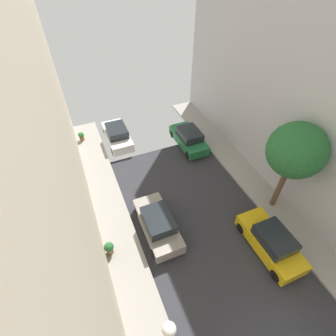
{
  "coord_description": "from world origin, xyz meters",
  "views": [
    {
      "loc": [
        -5.42,
        0.68,
        13.34
      ],
      "look_at": [
        -0.2,
        13.14,
        0.5
      ],
      "focal_mm": 26.85,
      "sensor_mm": 36.0,
      "label": 1
    }
  ],
  "objects_px": {
    "parked_car_right_1": "(271,242)",
    "street_tree_1": "(296,151)",
    "potted_plant_2": "(109,248)",
    "potted_plant_0": "(81,136)",
    "parked_car_left_4": "(117,135)",
    "parked_car_left_3": "(158,224)",
    "parked_car_right_2": "(189,138)"
  },
  "relations": [
    {
      "from": "parked_car_right_1",
      "to": "street_tree_1",
      "type": "distance_m",
      "value": 5.2
    },
    {
      "from": "parked_car_right_1",
      "to": "potted_plant_2",
      "type": "xyz_separation_m",
      "value": [
        -8.42,
        3.21,
        -0.11
      ]
    },
    {
      "from": "potted_plant_0",
      "to": "parked_car_left_4",
      "type": "bearing_deg",
      "value": -24.14
    },
    {
      "from": "parked_car_left_4",
      "to": "parked_car_left_3",
      "type": "bearing_deg",
      "value": -90.0
    },
    {
      "from": "parked_car_left_3",
      "to": "parked_car_right_1",
      "type": "bearing_deg",
      "value": -33.35
    },
    {
      "from": "parked_car_left_3",
      "to": "parked_car_left_4",
      "type": "relative_size",
      "value": 1.0
    },
    {
      "from": "parked_car_left_4",
      "to": "potted_plant_0",
      "type": "distance_m",
      "value": 3.11
    },
    {
      "from": "street_tree_1",
      "to": "potted_plant_0",
      "type": "bearing_deg",
      "value": 131.34
    },
    {
      "from": "potted_plant_0",
      "to": "potted_plant_2",
      "type": "bearing_deg",
      "value": -90.95
    },
    {
      "from": "parked_car_left_3",
      "to": "parked_car_left_4",
      "type": "height_order",
      "value": "same"
    },
    {
      "from": "parked_car_right_1",
      "to": "potted_plant_0",
      "type": "distance_m",
      "value": 16.61
    },
    {
      "from": "parked_car_left_4",
      "to": "street_tree_1",
      "type": "bearing_deg",
      "value": -54.28
    },
    {
      "from": "parked_car_left_3",
      "to": "street_tree_1",
      "type": "xyz_separation_m",
      "value": [
        7.69,
        -1.09,
        3.97
      ]
    },
    {
      "from": "parked_car_right_1",
      "to": "parked_car_right_2",
      "type": "height_order",
      "value": "same"
    },
    {
      "from": "parked_car_right_1",
      "to": "potted_plant_2",
      "type": "height_order",
      "value": "parked_car_right_1"
    },
    {
      "from": "parked_car_left_4",
      "to": "street_tree_1",
      "type": "distance_m",
      "value": 13.76
    },
    {
      "from": "parked_car_right_1",
      "to": "parked_car_left_4",
      "type": "bearing_deg",
      "value": 112.31
    },
    {
      "from": "parked_car_left_4",
      "to": "parked_car_right_1",
      "type": "distance_m",
      "value": 14.22
    },
    {
      "from": "parked_car_right_2",
      "to": "street_tree_1",
      "type": "xyz_separation_m",
      "value": [
        2.29,
        -7.93,
        3.97
      ]
    },
    {
      "from": "parked_car_right_2",
      "to": "parked_car_left_3",
      "type": "bearing_deg",
      "value": -128.32
    },
    {
      "from": "parked_car_left_4",
      "to": "parked_car_right_2",
      "type": "height_order",
      "value": "same"
    },
    {
      "from": "parked_car_right_2",
      "to": "street_tree_1",
      "type": "relative_size",
      "value": 0.68
    },
    {
      "from": "street_tree_1",
      "to": "parked_car_left_4",
      "type": "bearing_deg",
      "value": 125.72
    },
    {
      "from": "parked_car_left_4",
      "to": "potted_plant_0",
      "type": "bearing_deg",
      "value": 155.86
    },
    {
      "from": "parked_car_left_4",
      "to": "parked_car_right_1",
      "type": "bearing_deg",
      "value": -67.69
    },
    {
      "from": "parked_car_left_3",
      "to": "parked_car_right_2",
      "type": "bearing_deg",
      "value": 51.68
    },
    {
      "from": "parked_car_right_2",
      "to": "parked_car_right_1",
      "type": "bearing_deg",
      "value": -90.0
    },
    {
      "from": "potted_plant_0",
      "to": "potted_plant_2",
      "type": "xyz_separation_m",
      "value": [
        -0.19,
        -11.22,
        0.03
      ]
    },
    {
      "from": "street_tree_1",
      "to": "potted_plant_2",
      "type": "height_order",
      "value": "street_tree_1"
    },
    {
      "from": "parked_car_left_4",
      "to": "potted_plant_0",
      "type": "height_order",
      "value": "parked_car_left_4"
    },
    {
      "from": "parked_car_right_1",
      "to": "street_tree_1",
      "type": "height_order",
      "value": "street_tree_1"
    },
    {
      "from": "parked_car_right_2",
      "to": "potted_plant_2",
      "type": "height_order",
      "value": "parked_car_right_2"
    }
  ]
}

